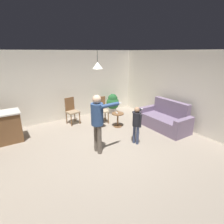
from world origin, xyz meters
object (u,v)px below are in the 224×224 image
potted_plant_corner (113,103)px  dining_chair_near_wall (102,109)px  person_adult (98,118)px  side_table_by_couch (118,118)px  couch_floral (165,120)px  dining_chair_by_counter (72,110)px  spare_remote_on_table (117,113)px  person_child (137,121)px

potted_plant_corner → dining_chair_near_wall: bearing=-144.6°
person_adult → dining_chair_near_wall: (1.19, 1.88, -0.46)m
side_table_by_couch → potted_plant_corner: potted_plant_corner is taller
side_table_by_couch → couch_floral: bearing=-38.3°
side_table_by_couch → dining_chair_by_counter: size_ratio=0.52×
person_adult → spare_remote_on_table: person_adult is taller
side_table_by_couch → person_adult: bearing=-141.4°
side_table_by_couch → dining_chair_by_counter: 1.79m
person_child → potted_plant_corner: (0.98, 2.76, -0.23)m
couch_floral → dining_chair_near_wall: size_ratio=1.80×
couch_floral → person_adult: person_adult is taller
dining_chair_by_counter → potted_plant_corner: (1.99, 0.18, -0.06)m
couch_floral → side_table_by_couch: couch_floral is taller
side_table_by_couch → person_child: person_child is taller
side_table_by_couch → spare_remote_on_table: bearing=140.6°
person_child → dining_chair_by_counter: bearing=-172.3°
potted_plant_corner → dining_chair_by_counter: bearing=-174.9°
dining_chair_by_counter → spare_remote_on_table: 1.74m
person_child → dining_chair_near_wall: (0.01, 2.07, -0.17)m
side_table_by_couch → dining_chair_near_wall: dining_chair_near_wall is taller
couch_floral → spare_remote_on_table: bearing=52.0°
potted_plant_corner → couch_floral: bearing=-75.7°
person_adult → dining_chair_near_wall: 2.27m
dining_chair_by_counter → dining_chair_near_wall: (1.02, -0.51, 0.00)m
dining_chair_near_wall → spare_remote_on_table: size_ratio=7.69×
person_adult → potted_plant_corner: size_ratio=1.85×
dining_chair_near_wall → potted_plant_corner: bearing=-133.2°
couch_floral → potted_plant_corner: (-0.63, 2.46, 0.15)m
person_adult → potted_plant_corner: (2.16, 2.57, -0.52)m
side_table_by_couch → spare_remote_on_table: 0.21m
couch_floral → person_adult: bearing=92.6°
side_table_by_couch → spare_remote_on_table: size_ratio=4.00×
couch_floral → side_table_by_couch: size_ratio=3.47×
person_adult → dining_chair_near_wall: size_ratio=1.62×
side_table_by_couch → person_adult: (-1.46, -1.16, 0.68)m
side_table_by_couch → dining_chair_by_counter: dining_chair_by_counter is taller
dining_chair_near_wall → spare_remote_on_table: bearing=120.2°
side_table_by_couch → person_child: (-0.27, -1.35, 0.39)m
couch_floral → person_child: bearing=100.8°
side_table_by_couch → spare_remote_on_table: spare_remote_on_table is taller
dining_chair_near_wall → potted_plant_corner: 1.19m
potted_plant_corner → person_adult: bearing=-130.1°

